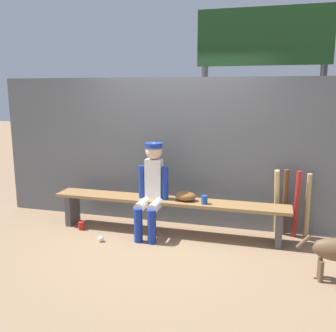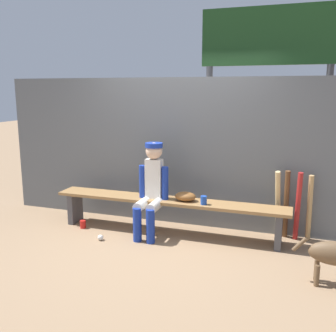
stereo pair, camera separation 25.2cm
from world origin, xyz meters
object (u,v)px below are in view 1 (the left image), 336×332
(bat_wood_natural, at_px, (277,202))
(cup_on_ground, at_px, (81,226))
(player_seated, at_px, (151,186))
(baseball_glove, at_px, (186,196))
(dugout_bench, at_px, (168,206))
(baseball, at_px, (101,239))
(bat_wood_tan, at_px, (308,206))
(cup_on_bench, at_px, (204,200))
(bat_aluminum_red, at_px, (296,204))
(scoreboard, at_px, (267,59))
(bat_wood_dark, at_px, (285,203))

(bat_wood_natural, xyz_separation_m, cup_on_ground, (-2.59, -0.51, -0.40))
(player_seated, relative_size, baseball_glove, 4.39)
(dugout_bench, height_order, baseball, dugout_bench)
(dugout_bench, distance_m, bat_wood_tan, 1.81)
(cup_on_bench, bearing_deg, bat_aluminum_red, 18.76)
(player_seated, height_order, bat_wood_natural, player_seated)
(bat_aluminum_red, relative_size, scoreboard, 0.27)
(baseball_glove, relative_size, bat_wood_dark, 0.31)
(baseball, relative_size, cup_on_ground, 0.67)
(bat_aluminum_red, distance_m, cup_on_bench, 1.20)
(bat_wood_dark, height_order, cup_on_ground, bat_wood_dark)
(player_seated, bearing_deg, cup_on_bench, 2.79)
(player_seated, bearing_deg, bat_wood_dark, 15.26)
(player_seated, xyz_separation_m, bat_aluminum_red, (1.83, 0.42, -0.22))
(bat_wood_natural, relative_size, baseball, 12.48)
(cup_on_ground, xyz_separation_m, cup_on_bench, (1.70, 0.12, 0.48))
(bat_wood_dark, relative_size, cup_on_bench, 8.22)
(bat_aluminum_red, bearing_deg, bat_wood_natural, 177.46)
(bat_wood_natural, bearing_deg, scoreboard, 101.93)
(player_seated, xyz_separation_m, bat_wood_dark, (1.69, 0.46, -0.22))
(player_seated, relative_size, cup_on_bench, 11.16)
(dugout_bench, bearing_deg, scoreboard, 53.18)
(dugout_bench, xyz_separation_m, player_seated, (-0.19, -0.11, 0.28))
(cup_on_ground, bearing_deg, cup_on_bench, 3.96)
(scoreboard, bearing_deg, bat_wood_dark, -73.08)
(dugout_bench, relative_size, cup_on_ground, 28.76)
(bat_aluminum_red, relative_size, cup_on_ground, 8.20)
(cup_on_ground, distance_m, scoreboard, 3.70)
(cup_on_ground, bearing_deg, player_seated, 4.78)
(player_seated, relative_size, baseball, 16.60)
(baseball, distance_m, scoreboard, 3.62)
(dugout_bench, bearing_deg, bat_wood_natural, 12.92)
(player_seated, bearing_deg, scoreboard, 50.75)
(cup_on_bench, bearing_deg, scoreboard, 68.32)
(player_seated, distance_m, baseball, 0.93)
(baseball_glove, bearing_deg, bat_wood_dark, 15.59)
(baseball_glove, relative_size, cup_on_ground, 2.55)
(baseball, bearing_deg, bat_wood_natural, 21.21)
(bat_wood_tan, bearing_deg, scoreboard, 118.60)
(bat_wood_tan, bearing_deg, bat_wood_natural, -176.32)
(player_seated, relative_size, cup_on_ground, 11.16)
(dugout_bench, xyz_separation_m, cup_on_bench, (0.50, -0.08, 0.15))
(cup_on_ground, height_order, scoreboard, scoreboard)
(baseball, height_order, cup_on_bench, cup_on_bench)
(player_seated, height_order, bat_aluminum_red, player_seated)
(dugout_bench, xyz_separation_m, bat_wood_natural, (1.39, 0.32, 0.07))
(baseball_glove, xyz_separation_m, scoreboard, (0.90, 1.52, 1.82))
(scoreboard, bearing_deg, bat_wood_natural, -78.07)
(baseball, xyz_separation_m, cup_on_ground, (-0.45, 0.32, 0.02))
(scoreboard, bearing_deg, dugout_bench, -126.82)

